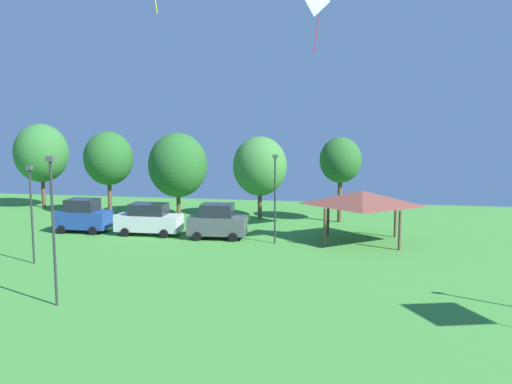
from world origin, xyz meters
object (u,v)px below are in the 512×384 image
treeline_tree_2 (178,165)px  treeline_tree_4 (340,160)px  parked_car_second_from_left (149,219)px  light_post_0 (53,223)px  light_post_2 (31,208)px  treeline_tree_1 (108,159)px  parked_car_third_from_left (217,222)px  treeline_tree_0 (41,153)px  kite_flying_3 (317,2)px  parked_car_leftmost (83,216)px  light_post_3 (275,194)px  park_pavilion (362,198)px  treeline_tree_3 (260,166)px

treeline_tree_2 → treeline_tree_4: treeline_tree_2 is taller
parked_car_second_from_left → treeline_tree_4: (13.70, 7.81, 4.00)m
light_post_0 → light_post_2: (-5.33, 6.53, -0.52)m
treeline_tree_1 → treeline_tree_4: 20.46m
light_post_0 → light_post_2: size_ratio=1.18×
parked_car_third_from_left → light_post_2: light_post_2 is taller
parked_car_second_from_left → treeline_tree_1: treeline_tree_1 is taller
light_post_0 → treeline_tree_0: 31.08m
kite_flying_3 → treeline_tree_1: size_ratio=0.52×
parked_car_leftmost → light_post_3: light_post_3 is taller
light_post_2 → light_post_3: size_ratio=0.95×
parked_car_third_from_left → light_post_2: (-8.92, -8.65, 2.06)m
treeline_tree_0 → treeline_tree_1: treeline_tree_0 is taller
treeline_tree_0 → park_pavilion: bearing=-18.3°
treeline_tree_2 → treeline_tree_4: 14.15m
treeline_tree_4 → light_post_3: bearing=-114.8°
treeline_tree_2 → treeline_tree_4: (14.13, -0.27, 0.62)m
light_post_3 → treeline_tree_1: 18.64m
park_pavilion → parked_car_leftmost: bearing=-179.0°
treeline_tree_0 → treeline_tree_1: size_ratio=1.09×
parked_car_second_from_left → park_pavilion: bearing=1.0°
park_pavilion → treeline_tree_1: 23.47m
light_post_2 → treeline_tree_1: treeline_tree_1 is taller
treeline_tree_4 → light_post_0: bearing=-117.2°
kite_flying_3 → light_post_0: bearing=-136.4°
treeline_tree_1 → treeline_tree_3: size_ratio=1.05×
parked_car_leftmost → light_post_0: bearing=-66.3°
parked_car_third_from_left → light_post_0: (-3.60, -15.18, 2.58)m
parked_car_leftmost → treeline_tree_0: 14.91m
light_post_3 → park_pavilion: bearing=14.6°
light_post_0 → treeline_tree_1: 24.78m
parked_car_leftmost → treeline_tree_0: bearing=132.5°
parked_car_second_from_left → treeline_tree_4: size_ratio=0.68×
kite_flying_3 → treeline_tree_3: kite_flying_3 is taller
kite_flying_3 → light_post_2: 20.39m
treeline_tree_4 → light_post_2: bearing=-135.8°
parked_car_second_from_left → treeline_tree_2: treeline_tree_2 is taller
park_pavilion → treeline_tree_1: bearing=161.9°
treeline_tree_0 → treeline_tree_2: treeline_tree_0 is taller
light_post_0 → treeline_tree_4: treeline_tree_4 is taller
light_post_3 → treeline_tree_4: 9.95m
light_post_2 → treeline_tree_1: size_ratio=0.77×
treeline_tree_3 → treeline_tree_4: size_ratio=1.00×
parked_car_second_from_left → treeline_tree_0: bearing=144.5°
parked_car_leftmost → parked_car_second_from_left: (5.32, -0.06, -0.08)m
kite_flying_3 → treeline_tree_0: bearing=150.3°
parked_car_third_from_left → light_post_0: light_post_0 is taller
parked_car_third_from_left → light_post_0: size_ratio=0.62×
parked_car_third_from_left → treeline_tree_3: 9.53m
parked_car_third_from_left → light_post_2: bearing=-139.7°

